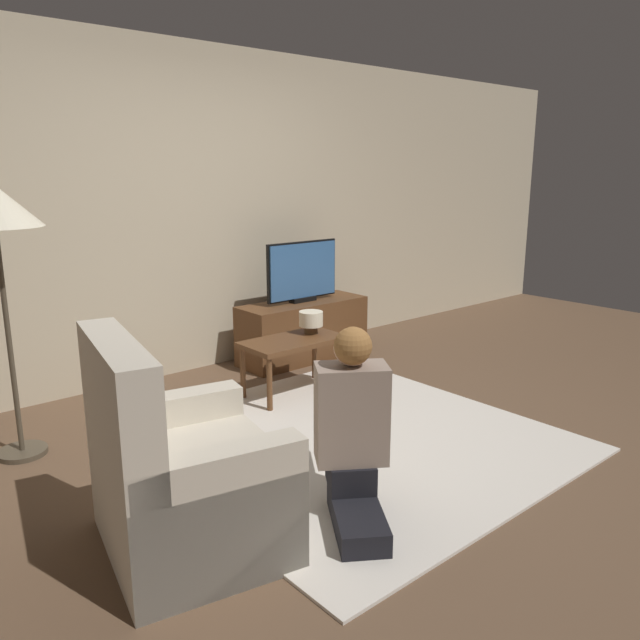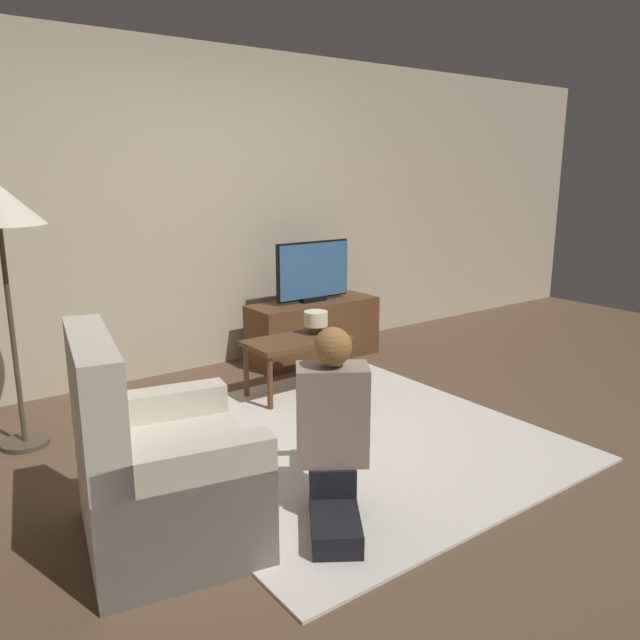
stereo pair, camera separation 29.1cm
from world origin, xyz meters
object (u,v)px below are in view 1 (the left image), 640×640
(armchair, at_px, (182,481))
(coffee_table, at_px, (293,347))
(tv, at_px, (302,271))
(person_kneeling, at_px, (352,427))
(table_lamp, at_px, (311,320))

(armchair, bearing_deg, coffee_table, -40.99)
(tv, relative_size, armchair, 0.75)
(tv, bearing_deg, armchair, -139.59)
(person_kneeling, bearing_deg, table_lamp, -89.74)
(person_kneeling, relative_size, table_lamp, 5.11)
(tv, height_order, person_kneeling, tv)
(coffee_table, height_order, table_lamp, table_lamp)
(tv, xyz_separation_m, armchair, (-2.19, -1.86, -0.46))
(coffee_table, xyz_separation_m, armchair, (-1.56, -1.20, -0.05))
(coffee_table, xyz_separation_m, person_kneeling, (-0.80, -1.47, 0.08))
(armchair, bearing_deg, tv, -38.09)
(coffee_table, bearing_deg, tv, 46.63)
(person_kneeling, distance_m, table_lamp, 1.81)
(table_lamp, bearing_deg, person_kneeling, -123.64)
(tv, xyz_separation_m, coffee_table, (-0.63, -0.67, -0.41))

